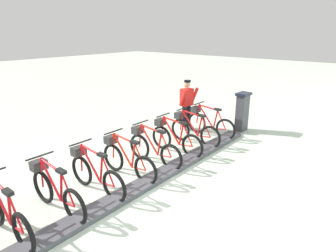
{
  "coord_description": "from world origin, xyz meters",
  "views": [
    {
      "loc": [
        -3.95,
        3.86,
        3.21
      ],
      "look_at": [
        0.5,
        -1.58,
        0.9
      ],
      "focal_mm": 31.36,
      "sensor_mm": 36.0,
      "label": 1
    }
  ],
  "objects_px": {
    "bike_docked_1": "(193,130)",
    "bike_docked_5": "(95,173)",
    "bike_docked_0": "(209,123)",
    "bike_docked_7": "(5,212)",
    "bike_docked_2": "(174,138)",
    "bike_docked_6": "(55,190)",
    "bike_docked_4": "(126,159)",
    "worker_near_rack": "(187,103)",
    "payment_kiosk": "(242,111)",
    "bike_docked_3": "(152,147)"
  },
  "relations": [
    {
      "from": "bike_docked_1",
      "to": "bike_docked_5",
      "type": "xyz_separation_m",
      "value": [
        0.0,
        3.52,
        0.0
      ]
    },
    {
      "from": "bike_docked_0",
      "to": "bike_docked_7",
      "type": "distance_m",
      "value": 6.16
    },
    {
      "from": "bike_docked_2",
      "to": "bike_docked_6",
      "type": "height_order",
      "value": "same"
    },
    {
      "from": "bike_docked_4",
      "to": "bike_docked_6",
      "type": "height_order",
      "value": "same"
    },
    {
      "from": "bike_docked_0",
      "to": "bike_docked_5",
      "type": "relative_size",
      "value": 1.0
    },
    {
      "from": "bike_docked_0",
      "to": "bike_docked_5",
      "type": "distance_m",
      "value": 4.4
    },
    {
      "from": "bike_docked_0",
      "to": "worker_near_rack",
      "type": "bearing_deg",
      "value": -6.19
    },
    {
      "from": "worker_near_rack",
      "to": "bike_docked_2",
      "type": "bearing_deg",
      "value": 116.69
    },
    {
      "from": "bike_docked_0",
      "to": "bike_docked_4",
      "type": "xyz_separation_m",
      "value": [
        0.0,
        3.52,
        0.0
      ]
    },
    {
      "from": "payment_kiosk",
      "to": "worker_near_rack",
      "type": "distance_m",
      "value": 1.84
    },
    {
      "from": "bike_docked_1",
      "to": "bike_docked_3",
      "type": "relative_size",
      "value": 1.0
    },
    {
      "from": "bike_docked_1",
      "to": "worker_near_rack",
      "type": "xyz_separation_m",
      "value": [
        0.94,
        -0.98,
        0.48
      ]
    },
    {
      "from": "bike_docked_6",
      "to": "bike_docked_7",
      "type": "distance_m",
      "value": 0.88
    },
    {
      "from": "payment_kiosk",
      "to": "bike_docked_2",
      "type": "xyz_separation_m",
      "value": [
        0.57,
        2.89,
        -0.24
      ]
    },
    {
      "from": "bike_docked_1",
      "to": "bike_docked_3",
      "type": "xyz_separation_m",
      "value": [
        0.0,
        1.76,
        0.0
      ]
    },
    {
      "from": "bike_docked_1",
      "to": "bike_docked_2",
      "type": "distance_m",
      "value": 0.88
    },
    {
      "from": "bike_docked_0",
      "to": "bike_docked_2",
      "type": "relative_size",
      "value": 1.0
    },
    {
      "from": "bike_docked_1",
      "to": "bike_docked_2",
      "type": "height_order",
      "value": "same"
    },
    {
      "from": "bike_docked_4",
      "to": "bike_docked_6",
      "type": "xyz_separation_m",
      "value": [
        0.0,
        1.76,
        0.0
      ]
    },
    {
      "from": "payment_kiosk",
      "to": "bike_docked_5",
      "type": "xyz_separation_m",
      "value": [
        0.57,
        5.53,
        -0.24
      ]
    },
    {
      "from": "bike_docked_1",
      "to": "worker_near_rack",
      "type": "height_order",
      "value": "worker_near_rack"
    },
    {
      "from": "bike_docked_2",
      "to": "bike_docked_6",
      "type": "bearing_deg",
      "value": 90.0
    },
    {
      "from": "bike_docked_1",
      "to": "bike_docked_7",
      "type": "distance_m",
      "value": 5.28
    },
    {
      "from": "payment_kiosk",
      "to": "bike_docked_4",
      "type": "relative_size",
      "value": 0.74
    },
    {
      "from": "bike_docked_3",
      "to": "bike_docked_4",
      "type": "relative_size",
      "value": 1.0
    },
    {
      "from": "bike_docked_6",
      "to": "bike_docked_0",
      "type": "bearing_deg",
      "value": -90.0
    },
    {
      "from": "bike_docked_1",
      "to": "bike_docked_5",
      "type": "relative_size",
      "value": 1.0
    },
    {
      "from": "bike_docked_3",
      "to": "worker_near_rack",
      "type": "height_order",
      "value": "worker_near_rack"
    },
    {
      "from": "bike_docked_3",
      "to": "bike_docked_4",
      "type": "distance_m",
      "value": 0.88
    },
    {
      "from": "payment_kiosk",
      "to": "bike_docked_1",
      "type": "distance_m",
      "value": 2.1
    },
    {
      "from": "bike_docked_2",
      "to": "bike_docked_6",
      "type": "distance_m",
      "value": 3.52
    },
    {
      "from": "bike_docked_2",
      "to": "bike_docked_4",
      "type": "distance_m",
      "value": 1.76
    },
    {
      "from": "bike_docked_3",
      "to": "bike_docked_4",
      "type": "bearing_deg",
      "value": 90.0
    },
    {
      "from": "bike_docked_5",
      "to": "bike_docked_1",
      "type": "bearing_deg",
      "value": -90.0
    },
    {
      "from": "bike_docked_0",
      "to": "bike_docked_3",
      "type": "distance_m",
      "value": 2.64
    },
    {
      "from": "bike_docked_4",
      "to": "bike_docked_7",
      "type": "relative_size",
      "value": 1.0
    },
    {
      "from": "bike_docked_0",
      "to": "bike_docked_7",
      "type": "height_order",
      "value": "same"
    },
    {
      "from": "bike_docked_4",
      "to": "bike_docked_7",
      "type": "distance_m",
      "value": 2.64
    },
    {
      "from": "bike_docked_0",
      "to": "bike_docked_3",
      "type": "xyz_separation_m",
      "value": [
        0.0,
        2.64,
        0.0
      ]
    },
    {
      "from": "bike_docked_0",
      "to": "worker_near_rack",
      "type": "distance_m",
      "value": 1.06
    },
    {
      "from": "bike_docked_0",
      "to": "bike_docked_2",
      "type": "distance_m",
      "value": 1.76
    },
    {
      "from": "payment_kiosk",
      "to": "bike_docked_3",
      "type": "bearing_deg",
      "value": 81.37
    },
    {
      "from": "bike_docked_6",
      "to": "bike_docked_4",
      "type": "bearing_deg",
      "value": -90.0
    },
    {
      "from": "bike_docked_3",
      "to": "bike_docked_6",
      "type": "relative_size",
      "value": 1.0
    },
    {
      "from": "bike_docked_4",
      "to": "bike_docked_7",
      "type": "xyz_separation_m",
      "value": [
        0.0,
        2.64,
        0.0
      ]
    },
    {
      "from": "bike_docked_2",
      "to": "worker_near_rack",
      "type": "distance_m",
      "value": 2.14
    },
    {
      "from": "payment_kiosk",
      "to": "bike_docked_6",
      "type": "height_order",
      "value": "payment_kiosk"
    },
    {
      "from": "bike_docked_0",
      "to": "bike_docked_5",
      "type": "xyz_separation_m",
      "value": [
        0.0,
        4.4,
        0.0
      ]
    },
    {
      "from": "bike_docked_1",
      "to": "bike_docked_4",
      "type": "height_order",
      "value": "same"
    },
    {
      "from": "bike_docked_0",
      "to": "bike_docked_4",
      "type": "relative_size",
      "value": 1.0
    }
  ]
}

